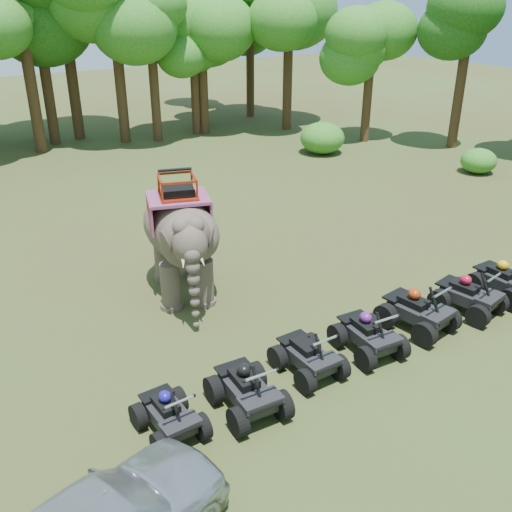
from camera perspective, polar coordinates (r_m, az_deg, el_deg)
The scene contains 23 objects.
ground at distance 14.87m, azimuth 2.61°, elevation -8.29°, with size 110.00×110.00×0.00m, color #47381E.
elephant at distance 16.44m, azimuth -7.53°, elevation 2.08°, with size 1.89×4.29×3.61m, color brown, non-canonical shape.
atv_0 at distance 11.91m, azimuth -8.72°, elevation -14.96°, with size 1.13×1.55×1.15m, color black, non-canonical shape.
atv_1 at distance 12.27m, azimuth -0.88°, elevation -12.72°, with size 1.29×1.77×1.31m, color black, non-canonical shape.
atv_2 at distance 13.39m, azimuth 5.27°, elevation -9.42°, with size 1.21×1.66×1.23m, color black, non-canonical shape.
atv_3 at distance 14.30m, azimuth 11.22°, elevation -7.24°, with size 1.26×1.73×1.28m, color black, non-canonical shape.
atv_4 at distance 15.52m, azimuth 15.95°, elevation -4.82°, with size 1.36×1.86×1.38m, color black, non-canonical shape.
atv_5 at distance 16.77m, azimuth 20.58°, elevation -3.26°, with size 1.30×1.79×1.32m, color black, non-canonical shape.
atv_6 at distance 18.00m, azimuth 23.73°, elevation -1.81°, with size 1.32×1.81×1.34m, color black, non-canonical shape.
tree_0 at distance 33.39m, azimuth -21.94°, elevation 17.85°, with size 6.88×6.88×9.82m, color #195114, non-canonical shape.
tree_1 at distance 34.35m, azimuth -13.69°, elevation 19.03°, with size 6.87×6.87×9.82m, color #195114, non-canonical shape.
tree_2 at distance 35.96m, azimuth -5.37°, elevation 18.53°, with size 5.73×5.73×8.18m, color #195114, non-canonical shape.
tree_3 at distance 36.95m, azimuth 3.24°, elevation 19.83°, with size 6.68×6.68×9.54m, color #195114, non-canonical shape.
tree_4 at distance 34.44m, azimuth 11.22°, elevation 16.97°, with size 4.96×4.96×7.09m, color #195114, non-canonical shape.
tree_5 at distance 34.22m, azimuth 19.90°, elevation 16.80°, with size 5.66×5.66×8.08m, color #195114, non-canonical shape.
tree_28 at distance 35.08m, azimuth -20.55°, elevation 18.16°, with size 6.74×6.74×9.62m, color #195114, non-canonical shape.
tree_29 at distance 40.93m, azimuth -0.59°, elevation 19.44°, with size 5.74×5.74×8.20m, color #195114, non-canonical shape.
tree_31 at distance 36.68m, azimuth -22.07°, elevation 18.31°, with size 6.85×6.85×9.78m, color #195114, non-canonical shape.
tree_34 at distance 34.38m, azimuth -10.25°, elevation 17.76°, with size 5.57×5.57×7.95m, color #195114, non-canonical shape.
tree_35 at distance 38.90m, azimuth -5.76°, elevation 18.29°, with size 5.05×5.05×7.21m, color #195114, non-canonical shape.
tree_36 at distance 35.91m, azimuth -18.35°, elevation 19.66°, with size 7.65×7.65×10.94m, color #195114, non-canonical shape.
tree_38 at distance 44.87m, azimuth -5.50°, elevation 19.07°, with size 4.90×4.90×7.00m, color #195114, non-canonical shape.
tree_39 at distance 35.92m, azimuth -6.20°, elevation 17.66°, with size 5.01×5.01×7.15m, color #195114, non-canonical shape.
Camera 1 is at (-7.47, -9.91, 8.19)m, focal length 40.00 mm.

